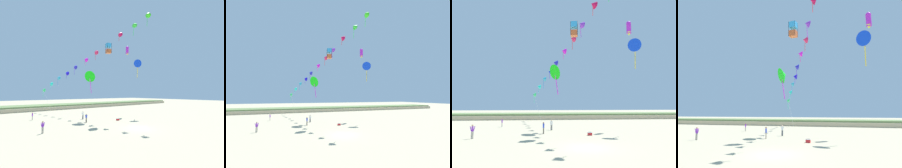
% 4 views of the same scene
% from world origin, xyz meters
% --- Properties ---
extents(ground_plane, '(240.00, 240.00, 0.00)m').
position_xyz_m(ground_plane, '(0.00, 0.00, 0.00)').
color(ground_plane, '#C1B28E').
extents(dune_ridge, '(120.00, 10.95, 1.54)m').
position_xyz_m(dune_ridge, '(0.00, 39.55, 0.77)').
color(dune_ridge, tan).
rests_on(dune_ridge, ground).
extents(person_near_left, '(0.29, 0.56, 1.64)m').
position_xyz_m(person_near_left, '(-4.22, 9.45, 0.95)').
color(person_near_left, '#726656').
rests_on(person_near_left, ground).
extents(person_near_right, '(0.58, 0.25, 1.66)m').
position_xyz_m(person_near_right, '(-2.98, 13.28, 0.96)').
color(person_near_right, '#474C56').
rests_on(person_near_right, ground).
extents(person_mid_center, '(0.22, 0.55, 1.58)m').
position_xyz_m(person_mid_center, '(-11.82, 18.59, 0.91)').
color(person_mid_center, gray).
rests_on(person_mid_center, ground).
extents(person_far_left, '(0.60, 0.23, 1.71)m').
position_xyz_m(person_far_left, '(-12.74, 6.17, 0.99)').
color(person_far_left, gray).
rests_on(person_far_left, ground).
extents(kite_banner_string, '(13.24, 30.63, 21.88)m').
position_xyz_m(kite_banner_string, '(-0.70, 16.79, 13.97)').
color(kite_banner_string, '#36E572').
extents(large_kite_low_lead, '(1.15, 1.15, 2.05)m').
position_xyz_m(large_kite_low_lead, '(-0.02, 8.04, 14.81)').
color(large_kite_low_lead, '#BF562B').
extents(large_kite_mid_trail, '(2.54, 2.75, 4.83)m').
position_xyz_m(large_kite_mid_trail, '(-2.29, 11.30, 9.16)').
color(large_kite_mid_trail, '#0EDC12').
extents(large_kite_high_solo, '(2.11, 1.73, 4.55)m').
position_xyz_m(large_kite_high_solo, '(9.11, 8.44, 12.82)').
color(large_kite_high_solo, blue).
extents(large_kite_outer_drift, '(1.11, 1.25, 2.61)m').
position_xyz_m(large_kite_outer_drift, '(10.49, 13.36, 17.51)').
color(large_kite_outer_drift, '#B124CB').
extents(beach_cooler, '(0.58, 0.41, 0.46)m').
position_xyz_m(beach_cooler, '(1.94, 7.44, 0.21)').
color(beach_cooler, red).
rests_on(beach_cooler, ground).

